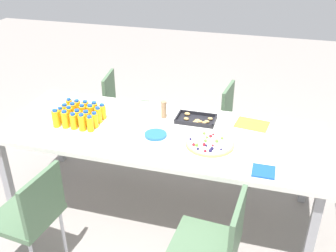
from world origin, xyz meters
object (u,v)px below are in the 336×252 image
Objects in this scene: juice_bottle_1 at (65,120)px; juice_bottle_17 at (86,109)px; juice_bottle_5 at (61,115)px; chair_near_left at (32,213)px; juice_bottle_10 at (65,112)px; juice_bottle_15 at (70,107)px; juice_bottle_12 at (83,113)px; fruit_pizza at (210,143)px; juice_bottle_4 at (90,124)px; juice_bottle_0 at (56,118)px; juice_bottle_16 at (77,108)px; juice_bottle_6 at (70,115)px; juice_bottle_19 at (102,112)px; juice_bottle_9 at (95,120)px; plate_stack at (156,135)px; juice_bottle_18 at (95,110)px; cardboard_tube at (164,110)px; chair_far_left at (121,105)px; juice_bottle_8 at (86,119)px; juice_bottle_11 at (73,112)px; party_table at (159,136)px; juice_bottle_13 at (91,114)px; juice_bottle_14 at (98,115)px; juice_bottle_2 at (74,121)px; napkin_stack at (264,171)px; juice_bottle_7 at (78,118)px; chair_near_right at (215,242)px; snack_tray at (196,120)px; paper_folder at (252,124)px; chair_far_right at (238,120)px; juice_bottle_3 at (82,123)px.

juice_bottle_1 is 0.23m from juice_bottle_17.
juice_bottle_5 is 0.21m from juice_bottle_17.
juice_bottle_10 is (-0.19, 0.87, 0.31)m from chair_near_left.
juice_bottle_15 is at bearing 90.64° from juice_bottle_5.
juice_bottle_12 is 0.40× the size of fruit_pizza.
juice_bottle_0 is at bearing -179.43° from juice_bottle_4.
juice_bottle_16 is (-0.22, 0.22, 0.01)m from juice_bottle_4.
juice_bottle_19 is (0.22, 0.15, -0.01)m from juice_bottle_6.
juice_bottle_9 is (0.11, 0.79, 0.32)m from chair_near_left.
juice_bottle_5 is 0.82m from plate_stack.
juice_bottle_18 reaches higher than chair_near_left.
juice_bottle_5 is 0.84m from cardboard_tube.
chair_far_left is at bearing 83.07° from juice_bottle_5.
juice_bottle_17 is (-0.08, 0.15, 0.01)m from juice_bottle_8.
juice_bottle_11 is at bearing -159.81° from juice_bottle_19.
juice_bottle_15 is at bearing 153.49° from juice_bottle_9.
juice_bottle_11 is (-0.23, 0.08, 0.01)m from juice_bottle_9.
juice_bottle_10 is at bearing -178.91° from party_table.
juice_bottle_17 is (0.07, 0.01, -0.00)m from juice_bottle_16.
juice_bottle_10 is 0.23m from juice_bottle_13.
juice_bottle_14 is (0.07, -0.00, -0.01)m from juice_bottle_13.
juice_bottle_2 is 0.27m from juice_bottle_15.
juice_bottle_9 reaches higher than plate_stack.
napkin_stack is (1.45, 0.52, 0.26)m from chair_near_left.
fruit_pizza is 2.07× the size of plate_stack.
juice_bottle_0 is 0.17m from juice_bottle_7.
juice_bottle_2 is at bearing -25.42° from juice_bottle_5.
chair_near_right is 5.84× the size of juice_bottle_12.
juice_bottle_10 is 0.24m from juice_bottle_18.
fruit_pizza is (0.94, 0.04, -0.05)m from juice_bottle_4.
juice_bottle_12 is at bearing 172.62° from plate_stack.
juice_bottle_4 is at bearing -65.52° from juice_bottle_13.
chair_far_left is 6.20× the size of juice_bottle_8.
snack_tray is at bearing 47.71° from chair_far_left.
juice_bottle_11 is at bearing 92.40° from juice_bottle_1.
cardboard_tube is at bearing 97.31° from party_table.
chair_far_left is at bearing 8.41° from chair_near_left.
juice_bottle_12 is 1.39m from paper_folder.
juice_bottle_7 reaches higher than juice_bottle_19.
juice_bottle_11 is (-1.28, -0.87, 0.32)m from chair_far_right.
juice_bottle_9 is 0.93× the size of juice_bottle_18.
juice_bottle_1 is at bearing -137.57° from juice_bottle_7.
juice_bottle_16 is (-1.34, 0.87, 0.32)m from chair_near_right.
juice_bottle_10 reaches higher than fruit_pizza.
juice_bottle_1 and juice_bottle_6 have the same top height.
juice_bottle_7 reaches higher than plate_stack.
juice_bottle_3 is at bearing -88.96° from juice_bottle_13.
juice_bottle_16 is at bearing 171.54° from fruit_pizza.
chair_near_left is at bearing -97.89° from juice_bottle_9.
juice_bottle_7 is (0.07, 0.07, -0.01)m from juice_bottle_1.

